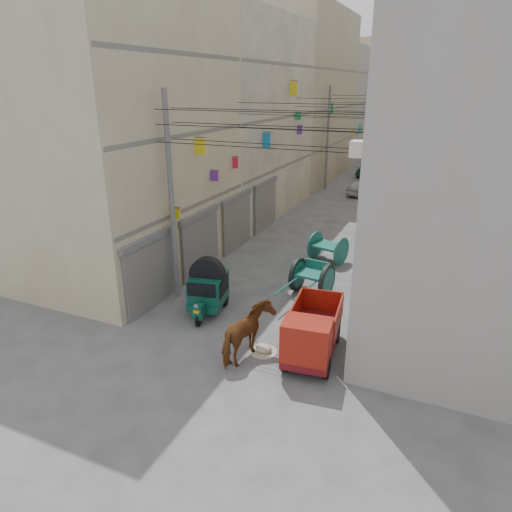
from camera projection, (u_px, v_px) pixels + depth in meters
The scene contains 18 objects.
ground at pixel (169, 408), 12.17m from camera, with size 140.00×140.00×0.00m, color #4A4A4C.
building_row_left at pixel (301, 103), 42.11m from camera, with size 8.00×62.00×14.00m.
building_row_right at pixel (493, 106), 36.07m from camera, with size 8.00×62.00×14.00m.
end_cap_building at pixel (423, 96), 66.35m from camera, with size 22.00×10.00×13.00m, color gray.
shutters_left at pixel (220, 230), 22.00m from camera, with size 0.18×14.40×2.88m.
signboards at pixel (355, 161), 29.50m from camera, with size 8.22×40.52×5.67m.
ac_units at pixel (383, 106), 14.73m from camera, with size 0.70×6.55×3.35m.
utility_poles at pixel (337, 163), 25.31m from camera, with size 7.40×22.20×8.00m.
overhead_cables at pixel (328, 114), 22.10m from camera, with size 7.40×22.52×1.12m.
auto_rickshaw at pixel (208, 288), 17.08m from camera, with size 1.65×2.42×1.65m.
tonga_cart at pixel (312, 277), 18.60m from camera, with size 1.64×3.25×1.41m.
mini_truck at pixel (311, 337), 13.93m from camera, with size 1.76×3.32×1.79m.
second_cart at pixel (328, 247), 22.02m from camera, with size 1.85×1.72×1.36m.
feed_sack at pixel (264, 348), 14.69m from camera, with size 0.55×0.44×0.28m, color beige.
horse at pixel (248, 334), 14.07m from camera, with size 0.95×2.08×1.76m, color brown.
distant_car_white at pixel (362, 187), 35.41m from camera, with size 1.37×3.42×1.16m, color silver.
distant_car_grey at pixel (410, 184), 36.67m from camera, with size 1.19×3.41×1.13m, color #4F5351.
distant_car_green at pixel (369, 170), 42.72m from camera, with size 1.55×3.81×1.11m, color #1D573E.
Camera 1 is at (6.15, -8.16, 8.12)m, focal length 32.00 mm.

